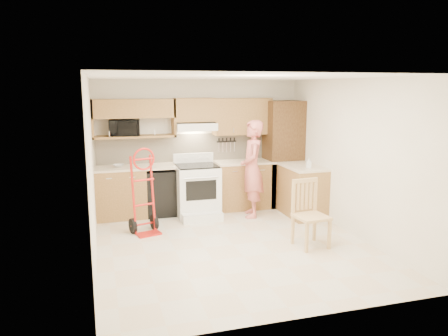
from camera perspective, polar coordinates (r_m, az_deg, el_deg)
name	(u,v)px	position (r m, az deg, el deg)	size (l,w,h in m)	color
floor	(233,245)	(6.74, 1.20, -10.07)	(4.00, 4.50, 0.02)	beige
ceiling	(234,77)	(6.31, 1.29, 11.87)	(4.00, 4.50, 0.02)	white
wall_back	(199,145)	(8.56, -3.29, 3.06)	(4.00, 0.02, 2.50)	white
wall_front	(302,202)	(4.35, 10.21, -4.44)	(4.00, 0.02, 2.50)	white
wall_left	(91,171)	(6.12, -17.01, -0.40)	(0.02, 4.50, 2.50)	white
wall_right	(353,158)	(7.26, 16.57, 1.28)	(0.02, 4.50, 2.50)	white
backsplash	(199,147)	(8.55, -3.25, 2.70)	(3.92, 0.03, 0.55)	beige
lower_cab_left	(121,193)	(8.20, -13.36, -3.24)	(0.90, 0.60, 0.90)	#AC7B44
dishwasher	(162,192)	(8.27, -8.16, -3.12)	(0.60, 0.60, 0.85)	black
lower_cab_right	(244,185)	(8.64, 2.61, -2.27)	(1.14, 0.60, 0.90)	#AC7B44
countertop_left	(136,167)	(8.12, -11.39, 0.10)	(1.50, 0.63, 0.04)	beige
countertop_right	(244,162)	(8.54, 2.64, 0.81)	(1.14, 0.63, 0.04)	beige
cab_return_right	(302,192)	(8.24, 10.15, -3.05)	(0.60, 1.00, 0.90)	#AC7B44
countertop_return	(303,167)	(8.15, 10.26, 0.17)	(0.63, 1.00, 0.04)	beige
pantry_tall	(283,154)	(8.82, 7.70, 1.88)	(0.70, 0.60, 2.10)	brown
upper_cab_left	(134,109)	(8.14, -11.75, 7.62)	(1.50, 0.33, 0.34)	#AC7B44
upper_shelf_mw	(135,137)	(8.18, -11.61, 4.06)	(1.50, 0.33, 0.04)	#AC7B44
upper_cab_center	(194,110)	(8.31, -3.88, 7.60)	(0.76, 0.33, 0.44)	#AC7B44
upper_cab_right	(242,116)	(8.57, 2.39, 6.76)	(1.14, 0.33, 0.70)	#AC7B44
range_hood	(195,127)	(8.26, -3.76, 5.43)	(0.76, 0.46, 0.14)	white
knife_strip	(227,145)	(8.65, 0.35, 3.08)	(0.40, 0.05, 0.29)	black
microwave	(125,128)	(8.15, -12.87, 5.18)	(0.54, 0.36, 0.30)	black
range	(198,187)	(8.02, -3.44, -2.43)	(0.77, 1.01, 1.13)	white
person	(252,169)	(7.98, 3.70, -0.12)	(0.65, 0.43, 1.78)	#D16860
hand_truck	(145,195)	(7.18, -10.29, -3.54)	(0.50, 0.46, 1.27)	red
dining_chair	(311,214)	(6.64, 11.37, -5.95)	(0.45, 0.49, 1.00)	tan
soap_bottle	(309,163)	(7.92, 11.03, 0.70)	(0.09, 0.09, 0.19)	white
bowl	(119,166)	(8.10, -13.62, 0.29)	(0.20, 0.20, 0.05)	white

